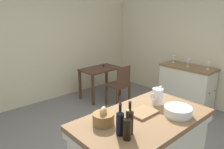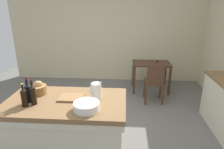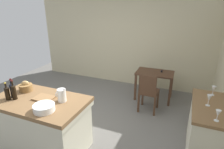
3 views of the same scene
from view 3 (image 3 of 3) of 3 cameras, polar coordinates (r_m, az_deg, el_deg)
name	(u,v)px [view 3 (image 3 of 3)]	position (r m, az deg, el deg)	size (l,w,h in m)	color
ground_plane	(77,128)	(3.96, -10.48, -15.61)	(6.76, 6.76, 0.00)	#66635E
wall_back	(122,40)	(5.63, 3.13, 10.27)	(5.32, 0.12, 2.60)	beige
island_table	(42,122)	(3.41, -20.37, -13.32)	(1.52, 0.87, 0.91)	brown
side_cabinet	(206,130)	(3.45, 26.41, -14.75)	(0.52, 1.14, 0.89)	brown
writing_desk	(155,77)	(4.83, 12.72, -0.59)	(0.91, 0.58, 0.78)	#472D1E
wooden_chair	(149,91)	(4.27, 10.95, -5.03)	(0.41, 0.41, 0.91)	#472D1E
pitcher	(62,95)	(3.00, -14.92, -6.00)	(0.17, 0.13, 0.24)	white
wash_bowl	(44,108)	(2.85, -19.78, -9.39)	(0.30, 0.30, 0.09)	white
bread_basket	(26,87)	(3.56, -24.53, -3.49)	(0.22, 0.22, 0.19)	olive
cutting_board	(44,98)	(3.20, -19.84, -6.67)	(0.31, 0.23, 0.02)	olive
wine_bottle_dark	(14,92)	(3.32, -27.46, -4.58)	(0.07, 0.07, 0.32)	black
wine_bottle_amber	(12,90)	(3.40, -27.82, -4.09)	(0.07, 0.07, 0.32)	black
wine_bottle_green	(7,93)	(3.36, -29.04, -4.84)	(0.07, 0.07, 0.29)	black
wine_glass_far_left	(218,114)	(2.83, 29.28, -10.22)	(0.07, 0.07, 0.16)	white
wine_glass_left	(209,98)	(3.16, 27.19, -6.39)	(0.07, 0.07, 0.18)	white
wine_glass_middle	(213,89)	(3.55, 28.25, -3.87)	(0.07, 0.07, 0.16)	white
wicker_hamper	(5,119)	(4.41, -29.42, -11.64)	(0.35, 0.35, 0.32)	olive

